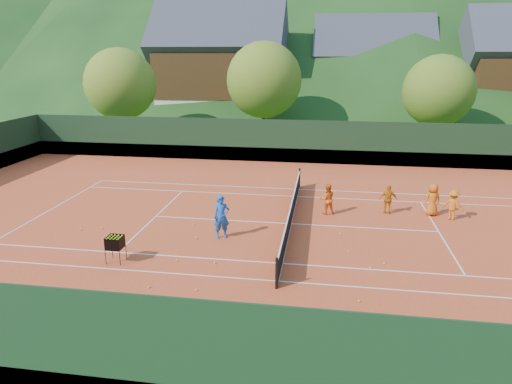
# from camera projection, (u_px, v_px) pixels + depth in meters

# --- Properties ---
(ground) EXTENTS (400.00, 400.00, 0.00)m
(ground) POSITION_uv_depth(u_px,v_px,m) (291.00, 224.00, 20.64)
(ground) COLOR #295019
(ground) RESTS_ON ground
(clay_court) EXTENTS (40.00, 24.00, 0.02)m
(clay_court) POSITION_uv_depth(u_px,v_px,m) (291.00, 224.00, 20.64)
(clay_court) COLOR #C54320
(clay_court) RESTS_ON ground
(coach) EXTENTS (0.79, 0.67, 1.84)m
(coach) POSITION_uv_depth(u_px,v_px,m) (222.00, 217.00, 18.82)
(coach) COLOR blue
(coach) RESTS_ON clay_court
(student_a) EXTENTS (0.84, 0.73, 1.48)m
(student_a) POSITION_uv_depth(u_px,v_px,m) (327.00, 199.00, 21.69)
(student_a) COLOR orange
(student_a) RESTS_ON clay_court
(student_b) EXTENTS (0.85, 0.38, 1.42)m
(student_b) POSITION_uv_depth(u_px,v_px,m) (388.00, 199.00, 21.74)
(student_b) COLOR orange
(student_b) RESTS_ON clay_court
(student_c) EXTENTS (0.86, 0.69, 1.55)m
(student_c) POSITION_uv_depth(u_px,v_px,m) (433.00, 200.00, 21.49)
(student_c) COLOR orange
(student_c) RESTS_ON clay_court
(student_d) EXTENTS (1.04, 0.80, 1.42)m
(student_d) POSITION_uv_depth(u_px,v_px,m) (453.00, 205.00, 20.97)
(student_d) COLOR orange
(student_d) RESTS_ON clay_court
(tennis_ball_0) EXTENTS (0.07, 0.07, 0.07)m
(tennis_ball_0) POSITION_uv_depth(u_px,v_px,m) (197.00, 238.00, 18.99)
(tennis_ball_0) COLOR #E4F729
(tennis_ball_0) RESTS_ON clay_court
(tennis_ball_1) EXTENTS (0.07, 0.07, 0.07)m
(tennis_ball_1) POSITION_uv_depth(u_px,v_px,m) (412.00, 318.00, 13.23)
(tennis_ball_1) COLOR #E4F729
(tennis_ball_1) RESTS_ON clay_court
(tennis_ball_2) EXTENTS (0.07, 0.07, 0.07)m
(tennis_ball_2) POSITION_uv_depth(u_px,v_px,m) (321.00, 330.00, 12.66)
(tennis_ball_2) COLOR #E4F729
(tennis_ball_2) RESTS_ON clay_court
(tennis_ball_3) EXTENTS (0.07, 0.07, 0.07)m
(tennis_ball_3) POSITION_uv_depth(u_px,v_px,m) (349.00, 251.00, 17.74)
(tennis_ball_3) COLOR #E4F729
(tennis_ball_3) RESTS_ON clay_court
(tennis_ball_4) EXTENTS (0.07, 0.07, 0.07)m
(tennis_ball_4) POSITION_uv_depth(u_px,v_px,m) (384.00, 263.00, 16.68)
(tennis_ball_4) COLOR #E4F729
(tennis_ball_4) RESTS_ON clay_court
(tennis_ball_5) EXTENTS (0.07, 0.07, 0.07)m
(tennis_ball_5) POSITION_uv_depth(u_px,v_px,m) (340.00, 234.00, 19.39)
(tennis_ball_5) COLOR #E4F729
(tennis_ball_5) RESTS_ON clay_court
(tennis_ball_7) EXTENTS (0.07, 0.07, 0.07)m
(tennis_ball_7) POSITION_uv_depth(u_px,v_px,m) (362.00, 341.00, 12.18)
(tennis_ball_7) COLOR #E4F729
(tennis_ball_7) RESTS_ON clay_court
(tennis_ball_8) EXTENTS (0.07, 0.07, 0.07)m
(tennis_ball_8) POSITION_uv_depth(u_px,v_px,m) (177.00, 261.00, 16.90)
(tennis_ball_8) COLOR #E4F729
(tennis_ball_8) RESTS_ON clay_court
(tennis_ball_9) EXTENTS (0.07, 0.07, 0.07)m
(tennis_ball_9) POSITION_uv_depth(u_px,v_px,m) (102.00, 228.00, 20.02)
(tennis_ball_9) COLOR #E4F729
(tennis_ball_9) RESTS_ON clay_court
(tennis_ball_10) EXTENTS (0.07, 0.07, 0.07)m
(tennis_ball_10) POSITION_uv_depth(u_px,v_px,m) (194.00, 224.00, 20.45)
(tennis_ball_10) COLOR #E4F729
(tennis_ball_10) RESTS_ON clay_court
(tennis_ball_11) EXTENTS (0.07, 0.07, 0.07)m
(tennis_ball_11) POSITION_uv_depth(u_px,v_px,m) (196.00, 290.00, 14.82)
(tennis_ball_11) COLOR #E4F729
(tennis_ball_11) RESTS_ON clay_court
(tennis_ball_12) EXTENTS (0.07, 0.07, 0.07)m
(tennis_ball_12) POSITION_uv_depth(u_px,v_px,m) (149.00, 287.00, 14.99)
(tennis_ball_12) COLOR #E4F729
(tennis_ball_12) RESTS_ON clay_court
(tennis_ball_13) EXTENTS (0.07, 0.07, 0.07)m
(tennis_ball_13) POSITION_uv_depth(u_px,v_px,m) (390.00, 361.00, 11.41)
(tennis_ball_13) COLOR #E4F729
(tennis_ball_13) RESTS_ON clay_court
(tennis_ball_14) EXTENTS (0.07, 0.07, 0.07)m
(tennis_ball_14) POSITION_uv_depth(u_px,v_px,m) (359.00, 301.00, 14.16)
(tennis_ball_14) COLOR #E4F729
(tennis_ball_14) RESTS_ON clay_court
(tennis_ball_15) EXTENTS (0.07, 0.07, 0.07)m
(tennis_ball_15) POSITION_uv_depth(u_px,v_px,m) (370.00, 268.00, 16.34)
(tennis_ball_15) COLOR #E4F729
(tennis_ball_15) RESTS_ON clay_court
(tennis_ball_16) EXTENTS (0.07, 0.07, 0.07)m
(tennis_ball_16) POSITION_uv_depth(u_px,v_px,m) (81.00, 229.00, 19.89)
(tennis_ball_16) COLOR #E4F729
(tennis_ball_16) RESTS_ON clay_court
(tennis_ball_17) EXTENTS (0.07, 0.07, 0.07)m
(tennis_ball_17) POSITION_uv_depth(u_px,v_px,m) (235.00, 313.00, 13.51)
(tennis_ball_17) COLOR #E4F729
(tennis_ball_17) RESTS_ON clay_court
(tennis_ball_18) EXTENTS (0.07, 0.07, 0.07)m
(tennis_ball_18) POSITION_uv_depth(u_px,v_px,m) (215.00, 263.00, 16.72)
(tennis_ball_18) COLOR #E4F729
(tennis_ball_18) RESTS_ON clay_court
(tennis_ball_19) EXTENTS (0.07, 0.07, 0.07)m
(tennis_ball_19) POSITION_uv_depth(u_px,v_px,m) (107.00, 236.00, 19.13)
(tennis_ball_19) COLOR #E4F729
(tennis_ball_19) RESTS_ON clay_court
(tennis_ball_20) EXTENTS (0.07, 0.07, 0.07)m
(tennis_ball_20) POSITION_uv_depth(u_px,v_px,m) (285.00, 318.00, 13.24)
(tennis_ball_20) COLOR #E4F729
(tennis_ball_20) RESTS_ON clay_court
(court_lines) EXTENTS (23.83, 11.03, 0.00)m
(court_lines) POSITION_uv_depth(u_px,v_px,m) (291.00, 224.00, 20.63)
(court_lines) COLOR silver
(court_lines) RESTS_ON clay_court
(tennis_net) EXTENTS (0.10, 12.07, 1.10)m
(tennis_net) POSITION_uv_depth(u_px,v_px,m) (291.00, 213.00, 20.49)
(tennis_net) COLOR black
(tennis_net) RESTS_ON clay_court
(perimeter_fence) EXTENTS (40.40, 24.24, 3.00)m
(perimeter_fence) POSITION_uv_depth(u_px,v_px,m) (292.00, 197.00, 20.27)
(perimeter_fence) COLOR black
(perimeter_fence) RESTS_ON clay_court
(ball_hopper) EXTENTS (0.57, 0.57, 1.00)m
(ball_hopper) POSITION_uv_depth(u_px,v_px,m) (115.00, 243.00, 16.68)
(ball_hopper) COLOR black
(ball_hopper) RESTS_ON clay_court
(chalet_left) EXTENTS (13.80, 9.93, 12.92)m
(chalet_left) POSITION_uv_depth(u_px,v_px,m) (221.00, 70.00, 48.78)
(chalet_left) COLOR beige
(chalet_left) RESTS_ON ground
(chalet_mid) EXTENTS (12.65, 8.82, 11.45)m
(chalet_mid) POSITION_uv_depth(u_px,v_px,m) (370.00, 75.00, 50.43)
(chalet_mid) COLOR beige
(chalet_mid) RESTS_ON ground
(tree_a) EXTENTS (6.00, 6.00, 7.88)m
(tree_a) POSITION_uv_depth(u_px,v_px,m) (120.00, 84.00, 38.54)
(tree_a) COLOR #432A1A
(tree_a) RESTS_ON ground
(tree_b) EXTENTS (6.40, 6.40, 8.40)m
(tree_b) POSITION_uv_depth(u_px,v_px,m) (264.00, 80.00, 38.59)
(tree_b) COLOR #422C1A
(tree_b) RESTS_ON ground
(tree_c) EXTENTS (5.60, 5.60, 7.35)m
(tree_c) POSITION_uv_depth(u_px,v_px,m) (438.00, 91.00, 35.81)
(tree_c) COLOR #402919
(tree_c) RESTS_ON ground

